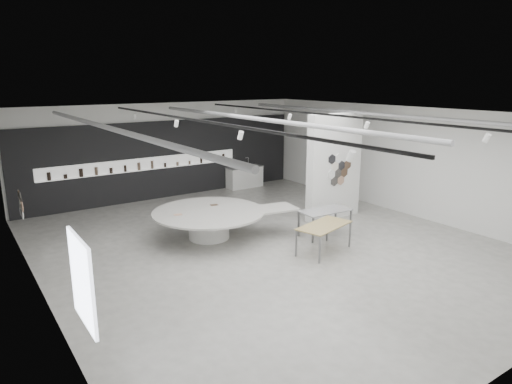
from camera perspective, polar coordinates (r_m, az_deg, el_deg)
room at (r=12.73m, az=1.23°, el=1.97°), size 12.02×14.02×3.82m
back_wall_display at (r=18.81m, az=-11.18°, el=3.99°), size 11.80×0.27×3.10m
partition_column at (r=15.81m, az=9.75°, el=3.13°), size 2.20×0.38×3.60m
display_island at (r=13.88m, az=-5.62°, el=-3.53°), size 4.55×3.92×0.87m
sample_table_wood at (r=12.82m, az=8.52°, el=-4.33°), size 1.84×1.25×0.79m
sample_table_stone at (r=14.16m, az=8.65°, el=-2.51°), size 1.61×0.87×0.81m
kitchen_counter at (r=20.30m, az=-1.44°, el=1.90°), size 1.66×0.66×1.30m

